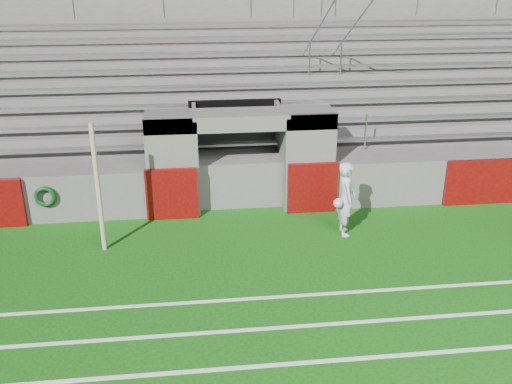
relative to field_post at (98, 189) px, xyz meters
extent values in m
plane|color=#104A0C|center=(3.33, -1.44, -1.49)|extent=(90.00, 90.00, 0.00)
cylinder|color=tan|center=(0.00, 0.00, 0.00)|extent=(0.11, 0.11, 2.98)
cube|color=white|center=(3.33, -4.44, -1.48)|extent=(28.00, 0.09, 0.01)
cube|color=white|center=(3.33, -3.44, -1.48)|extent=(28.00, 0.09, 0.01)
cube|color=white|center=(3.33, -2.44, -1.48)|extent=(28.00, 0.09, 0.01)
cube|color=#565351|center=(1.53, 2.06, -0.19)|extent=(1.20, 1.00, 2.60)
cube|color=#565351|center=(5.13, 2.06, -0.19)|extent=(1.20, 1.00, 2.60)
cube|color=black|center=(3.33, 3.76, -0.24)|extent=(2.60, 0.20, 2.50)
cube|color=#565351|center=(2.18, 2.66, -0.24)|extent=(0.10, 2.20, 2.50)
cube|color=#565351|center=(4.48, 2.66, -0.24)|extent=(0.10, 2.20, 2.50)
cube|color=#565351|center=(3.33, 2.06, 0.91)|extent=(4.80, 1.00, 0.40)
cube|color=#565351|center=(3.33, 5.91, -0.34)|extent=(26.00, 8.00, 0.20)
cube|color=#565351|center=(3.33, 5.91, -0.96)|extent=(26.00, 8.00, 1.05)
cube|color=#4C0706|center=(1.53, 1.50, -0.81)|extent=(1.30, 0.15, 1.35)
cube|color=#4C0706|center=(5.13, 1.50, -0.81)|extent=(1.30, 0.15, 1.35)
cube|color=#4C0706|center=(9.83, 1.50, -0.86)|extent=(2.20, 0.15, 1.25)
cube|color=gray|center=(3.33, 2.98, -0.02)|extent=(23.00, 0.28, 0.06)
cube|color=#565351|center=(3.33, 3.83, -0.05)|extent=(24.00, 0.75, 0.38)
cube|color=gray|center=(3.33, 3.73, 0.36)|extent=(23.00, 0.28, 0.06)
cube|color=#565351|center=(3.33, 4.58, 0.14)|extent=(24.00, 0.75, 0.76)
cube|color=gray|center=(3.33, 4.48, 0.74)|extent=(23.00, 0.28, 0.06)
cube|color=#565351|center=(3.33, 5.33, 0.33)|extent=(24.00, 0.75, 1.14)
cube|color=gray|center=(3.33, 5.23, 1.12)|extent=(23.00, 0.28, 0.06)
cube|color=#565351|center=(3.33, 6.08, 0.52)|extent=(24.00, 0.75, 1.52)
cube|color=gray|center=(3.33, 5.98, 1.50)|extent=(23.00, 0.28, 0.06)
cube|color=#565351|center=(3.33, 6.83, 0.71)|extent=(24.00, 0.75, 1.90)
cube|color=gray|center=(3.33, 6.73, 1.88)|extent=(23.00, 0.28, 0.06)
cube|color=#565351|center=(3.33, 7.58, 0.90)|extent=(24.00, 0.75, 2.28)
cube|color=gray|center=(3.33, 7.48, 2.26)|extent=(23.00, 0.28, 0.06)
cube|color=#565351|center=(3.33, 8.33, 1.09)|extent=(24.00, 0.75, 2.66)
cube|color=gray|center=(3.33, 8.23, 2.64)|extent=(23.00, 0.28, 0.06)
cube|color=#565351|center=(3.33, 9.01, 1.16)|extent=(26.00, 0.60, 5.29)
cylinder|color=#A5A8AD|center=(5.83, 2.71, 0.26)|extent=(0.05, 0.05, 1.00)
cylinder|color=#A5A8AD|center=(5.83, 5.71, 1.78)|extent=(0.05, 0.05, 1.00)
cylinder|color=#A5A8AD|center=(5.83, 8.71, 3.30)|extent=(0.05, 0.05, 1.00)
cylinder|color=#A5A8AD|center=(5.83, 5.71, 2.28)|extent=(0.05, 6.02, 3.08)
cylinder|color=#A5A8AD|center=(6.83, 2.71, 0.26)|extent=(0.05, 0.05, 1.00)
cylinder|color=#A5A8AD|center=(6.83, 5.71, 1.78)|extent=(0.05, 0.05, 1.00)
cylinder|color=#A5A8AD|center=(6.83, 8.71, 3.30)|extent=(0.05, 0.05, 1.00)
cylinder|color=#A5A8AD|center=(6.83, 5.71, 2.28)|extent=(0.05, 6.02, 3.08)
cylinder|color=#A5A8AD|center=(-1.67, 8.71, 3.35)|extent=(0.05, 0.05, 1.10)
cylinder|color=#A5A8AD|center=(1.33, 8.71, 3.35)|extent=(0.05, 0.05, 1.10)
cylinder|color=#A5A8AD|center=(4.33, 8.71, 3.35)|extent=(0.05, 0.05, 1.10)
imported|color=silver|center=(5.65, 0.17, -0.58)|extent=(0.46, 0.68, 1.82)
sphere|color=silver|center=(5.40, -0.06, -0.58)|extent=(0.22, 0.22, 0.22)
torus|color=#0C400F|center=(-1.54, 1.51, -0.74)|extent=(0.55, 0.10, 0.55)
torus|color=#0C3C17|center=(-1.54, 1.46, -0.72)|extent=(0.52, 0.10, 0.52)
camera|label=1|loc=(2.10, -11.90, 4.68)|focal=40.00mm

